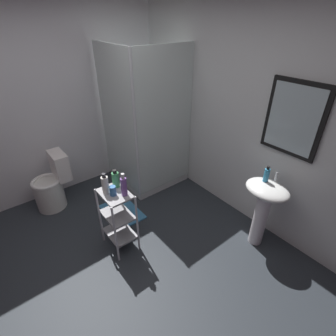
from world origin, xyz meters
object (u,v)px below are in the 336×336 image
at_px(storage_cart, 118,216).
at_px(body_wash_bottle_green, 116,179).
at_px(rinse_cup, 113,191).
at_px(toilet, 52,186).
at_px(shower_stall, 146,155).
at_px(bath_mat, 122,212).
at_px(hand_soap_bottle, 267,175).
at_px(pedestal_sink, 264,202).
at_px(lotion_bottle_white, 105,184).
at_px(conditioner_bottle_purple, 124,186).

distance_m(storage_cart, body_wash_bottle_green, 0.41).
bearing_deg(rinse_cup, toilet, -164.85).
bearing_deg(body_wash_bottle_green, shower_stall, 131.73).
bearing_deg(bath_mat, shower_stall, 120.84).
height_order(shower_stall, bath_mat, shower_stall).
xyz_separation_m(shower_stall, storage_cart, (0.89, -0.97, -0.03)).
bearing_deg(rinse_cup, hand_soap_bottle, 56.94).
height_order(shower_stall, hand_soap_bottle, shower_stall).
bearing_deg(pedestal_sink, shower_stall, -170.97).
bearing_deg(hand_soap_bottle, body_wash_bottle_green, -128.55).
bearing_deg(lotion_bottle_white, pedestal_sink, 53.06).
bearing_deg(hand_soap_bottle, conditioner_bottle_purple, -122.83).
distance_m(shower_stall, body_wash_bottle_green, 1.25).
bearing_deg(storage_cart, hand_soap_bottle, 55.78).
relative_size(conditioner_bottle_purple, bath_mat, 0.41).
height_order(storage_cart, hand_soap_bottle, hand_soap_bottle).
xyz_separation_m(shower_stall, lotion_bottle_white, (0.83, -1.03, 0.38)).
height_order(conditioner_bottle_purple, rinse_cup, conditioner_bottle_purple).
xyz_separation_m(conditioner_bottle_purple, rinse_cup, (-0.07, -0.09, -0.06)).
height_order(shower_stall, rinse_cup, shower_stall).
xyz_separation_m(pedestal_sink, rinse_cup, (-0.91, -1.28, 0.21)).
relative_size(shower_stall, conditioner_bottle_purple, 8.04).
xyz_separation_m(storage_cart, rinse_cup, (0.02, -0.02, 0.36)).
xyz_separation_m(hand_soap_bottle, bath_mat, (-1.35, -1.00, -0.88)).
distance_m(shower_stall, lotion_bottle_white, 1.37).
distance_m(pedestal_sink, bath_mat, 1.80).
distance_m(hand_soap_bottle, lotion_bottle_white, 1.63).
relative_size(storage_cart, conditioner_bottle_purple, 2.97).
distance_m(shower_stall, pedestal_sink, 1.84).
distance_m(storage_cart, hand_soap_bottle, 1.61).
bearing_deg(hand_soap_bottle, toilet, -141.58).
bearing_deg(toilet, shower_stall, 77.27).
bearing_deg(body_wash_bottle_green, rinse_cup, -40.26).
distance_m(toilet, lotion_bottle_white, 1.28).
bearing_deg(hand_soap_bottle, storage_cart, -124.22).
xyz_separation_m(shower_stall, body_wash_bottle_green, (0.80, -0.89, 0.36)).
bearing_deg(storage_cart, bath_mat, 149.64).
bearing_deg(shower_stall, toilet, -102.73).
distance_m(conditioner_bottle_purple, bath_mat, 1.03).
distance_m(toilet, rinse_cup, 1.34).
distance_m(toilet, bath_mat, 1.00).
bearing_deg(lotion_bottle_white, rinse_cup, 24.22).
bearing_deg(conditioner_bottle_purple, hand_soap_bottle, 57.17).
bearing_deg(shower_stall, rinse_cup, -47.38).
height_order(body_wash_bottle_green, rinse_cup, body_wash_bottle_green).
height_order(hand_soap_bottle, bath_mat, hand_soap_bottle).
xyz_separation_m(body_wash_bottle_green, rinse_cup, (0.11, -0.10, -0.04)).
relative_size(pedestal_sink, lotion_bottle_white, 3.59).
relative_size(lotion_bottle_white, rinse_cup, 2.18).
xyz_separation_m(toilet, body_wash_bottle_green, (1.09, 0.42, 0.51)).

